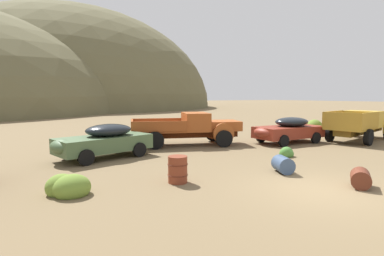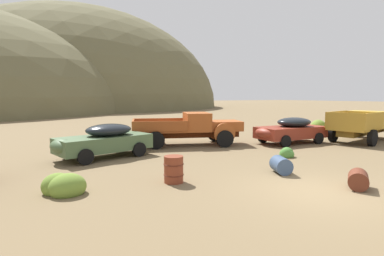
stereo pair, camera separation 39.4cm
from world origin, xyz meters
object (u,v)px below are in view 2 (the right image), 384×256
object	(u,v)px
car_weathered_green	(102,140)
truck_faded_yellow	(366,125)
car_rust_red	(289,130)
oil_drum_spare	(358,180)
truck_oxide_orange	(195,128)
oil_drum_foreground	(174,169)
oil_drum_tipped	(281,165)

from	to	relation	value
car_weathered_green	truck_faded_yellow	bearing A→B (deg)	157.14
car_rust_red	oil_drum_spare	xyz separation A→B (m)	(-5.03, -7.52, -0.53)
truck_oxide_orange	oil_drum_foreground	world-z (taller)	truck_oxide_orange
car_weathered_green	truck_oxide_orange	size ratio (longest dim) A/B	0.72
truck_faded_yellow	oil_drum_tipped	xyz separation A→B (m)	(-10.98, -3.44, -0.71)
oil_drum_foreground	truck_faded_yellow	bearing A→B (deg)	9.76
oil_drum_foreground	oil_drum_spare	world-z (taller)	oil_drum_foreground
truck_oxide_orange	oil_drum_tipped	distance (m)	7.34
truck_faded_yellow	oil_drum_tipped	distance (m)	11.53
car_rust_red	oil_drum_spare	world-z (taller)	car_rust_red
oil_drum_spare	oil_drum_foreground	bearing A→B (deg)	143.92
truck_faded_yellow	oil_drum_spare	world-z (taller)	truck_faded_yellow
car_weathered_green	truck_oxide_orange	bearing A→B (deg)	178.25
car_weathered_green	oil_drum_foreground	size ratio (longest dim) A/B	5.33
car_rust_red	oil_drum_tipped	distance (m)	7.58
car_rust_red	oil_drum_tipped	size ratio (longest dim) A/B	4.50
car_weathered_green	truck_oxide_orange	world-z (taller)	truck_oxide_orange
car_weathered_green	oil_drum_spare	world-z (taller)	car_weathered_green
car_weathered_green	oil_drum_tipped	bearing A→B (deg)	116.65
oil_drum_tipped	oil_drum_foreground	bearing A→B (deg)	167.88
truck_faded_yellow	oil_drum_tipped	bearing A→B (deg)	-174.38
truck_faded_yellow	oil_drum_tipped	size ratio (longest dim) A/B	6.18
truck_oxide_orange	oil_drum_tipped	xyz separation A→B (m)	(-0.53, -7.29, -0.69)
oil_drum_spare	car_rust_red	bearing A→B (deg)	56.23
truck_faded_yellow	oil_drum_spare	xyz separation A→B (m)	(-10.31, -5.99, -0.73)
truck_faded_yellow	oil_drum_foreground	distance (m)	15.22
oil_drum_foreground	oil_drum_spare	size ratio (longest dim) A/B	0.87
oil_drum_foreground	oil_drum_tipped	world-z (taller)	oil_drum_foreground
car_weathered_green	car_rust_red	world-z (taller)	same
oil_drum_spare	car_weathered_green	bearing A→B (deg)	123.89
car_rust_red	oil_drum_spare	size ratio (longest dim) A/B	4.47
oil_drum_tipped	car_rust_red	bearing A→B (deg)	41.05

